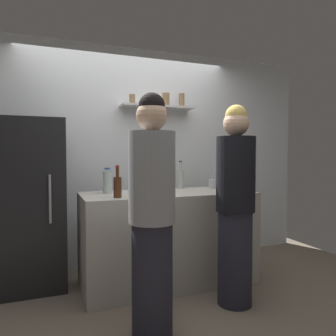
{
  "coord_description": "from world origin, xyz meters",
  "views": [
    {
      "loc": [
        -0.96,
        -2.62,
        1.33
      ],
      "look_at": [
        0.23,
        0.48,
        1.19
      ],
      "focal_mm": 34.76,
      "sensor_mm": 36.0,
      "label": 1
    }
  ],
  "objects": [
    {
      "name": "ground_plane",
      "position": [
        0.0,
        0.0,
        0.0
      ],
      "size": [
        5.28,
        5.28,
        0.0
      ],
      "primitive_type": "plane",
      "color": "#726656"
    },
    {
      "name": "back_wall_assembly",
      "position": [
        0.0,
        1.25,
        1.3
      ],
      "size": [
        4.8,
        0.32,
        2.6
      ],
      "color": "white",
      "rests_on": "ground"
    },
    {
      "name": "refrigerator",
      "position": [
        -1.09,
        0.85,
        0.84
      ],
      "size": [
        0.66,
        0.63,
        1.67
      ],
      "color": "black",
      "rests_on": "ground"
    },
    {
      "name": "counter",
      "position": [
        0.23,
        0.48,
        0.47
      ],
      "size": [
        1.74,
        0.74,
        0.94
      ],
      "primitive_type": "cube",
      "color": "#B7B2A8",
      "rests_on": "ground"
    },
    {
      "name": "baking_pan",
      "position": [
        0.07,
        0.62,
        0.96
      ],
      "size": [
        0.34,
        0.24,
        0.05
      ],
      "primitive_type": "cube",
      "color": "gray",
      "rests_on": "counter"
    },
    {
      "name": "utensil_holder",
      "position": [
        0.85,
        0.64,
        0.99
      ],
      "size": [
        0.1,
        0.1,
        0.22
      ],
      "color": "#B2B2B7",
      "rests_on": "counter"
    },
    {
      "name": "wine_bottle_amber_glass",
      "position": [
        -0.34,
        0.25,
        1.04
      ],
      "size": [
        0.07,
        0.07,
        0.29
      ],
      "color": "#472814",
      "rests_on": "counter"
    },
    {
      "name": "wine_bottle_pale_glass",
      "position": [
        0.49,
        0.75,
        1.05
      ],
      "size": [
        0.07,
        0.07,
        0.32
      ],
      "color": "#B2BFB2",
      "rests_on": "counter"
    },
    {
      "name": "water_bottle_plastic",
      "position": [
        -0.36,
        0.63,
        1.06
      ],
      "size": [
        0.09,
        0.09,
        0.26
      ],
      "color": "silver",
      "rests_on": "counter"
    },
    {
      "name": "person_grey_hoodie",
      "position": [
        -0.23,
        -0.4,
        0.89
      ],
      "size": [
        0.34,
        0.34,
        1.77
      ],
      "rotation": [
        0.0,
        0.0,
        6.1
      ],
      "color": "#262633",
      "rests_on": "ground"
    },
    {
      "name": "person_blonde",
      "position": [
        0.61,
        -0.19,
        0.88
      ],
      "size": [
        0.34,
        0.34,
        1.76
      ],
      "rotation": [
        0.0,
        0.0,
        4.64
      ],
      "color": "#262633",
      "rests_on": "ground"
    }
  ]
}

